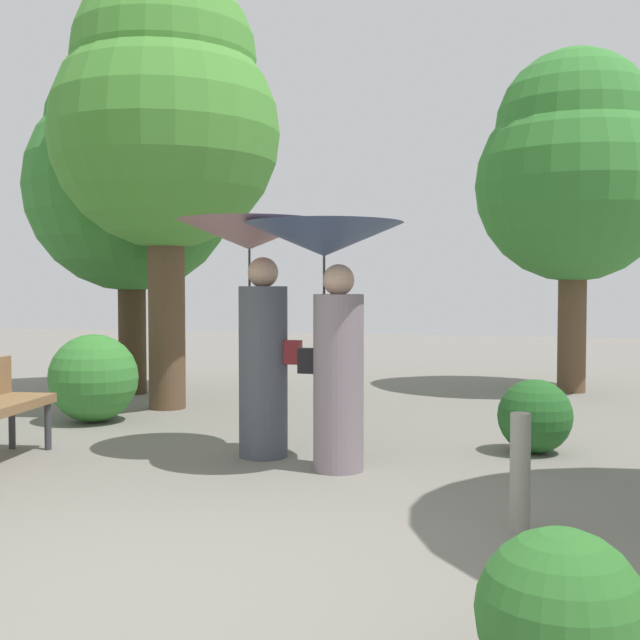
# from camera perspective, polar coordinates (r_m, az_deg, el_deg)

# --- Properties ---
(ground_plane) EXTENTS (40.00, 40.00, 0.00)m
(ground_plane) POSITION_cam_1_polar(r_m,az_deg,el_deg) (4.35, -11.22, -17.17)
(ground_plane) COLOR slate
(person_left) EXTENTS (1.23, 1.23, 2.02)m
(person_left) POSITION_cam_1_polar(r_m,az_deg,el_deg) (6.76, -4.68, 2.21)
(person_left) COLOR #474C56
(person_left) RESTS_ON ground
(person_right) EXTENTS (1.26, 1.26, 1.95)m
(person_right) POSITION_cam_1_polar(r_m,az_deg,el_deg) (6.22, 0.67, 2.21)
(person_right) COLOR gray
(person_right) RESTS_ON ground
(tree_near_left) EXTENTS (2.80, 2.80, 4.65)m
(tree_near_left) POSITION_cam_1_polar(r_m,az_deg,el_deg) (11.09, -13.48, 10.50)
(tree_near_left) COLOR #42301E
(tree_near_left) RESTS_ON ground
(tree_mid_right) EXTENTS (2.66, 2.66, 4.67)m
(tree_mid_right) POSITION_cam_1_polar(r_m,az_deg,el_deg) (11.49, 17.84, 10.46)
(tree_mid_right) COLOR brown
(tree_mid_right) RESTS_ON ground
(tree_far_back) EXTENTS (2.70, 2.70, 5.19)m
(tree_far_back) POSITION_cam_1_polar(r_m,az_deg,el_deg) (9.77, -11.10, 14.50)
(tree_far_back) COLOR brown
(tree_far_back) RESTS_ON ground
(bush_path_left) EXTENTS (0.95, 0.95, 0.95)m
(bush_path_left) POSITION_cam_1_polar(r_m,az_deg,el_deg) (8.82, -16.00, -4.05)
(bush_path_left) COLOR #387F33
(bush_path_left) RESTS_ON ground
(bush_path_right) EXTENTS (0.61, 0.61, 0.61)m
(bush_path_right) POSITION_cam_1_polar(r_m,az_deg,el_deg) (3.08, 16.97, -19.62)
(bush_path_right) COLOR #2D6B28
(bush_path_right) RESTS_ON ground
(bush_behind_bench) EXTENTS (0.65, 0.65, 0.65)m
(bush_behind_bench) POSITION_cam_1_polar(r_m,az_deg,el_deg) (7.19, 15.23, -6.70)
(bush_behind_bench) COLOR #235B23
(bush_behind_bench) RESTS_ON ground
(path_marker_post) EXTENTS (0.12, 0.12, 0.71)m
(path_marker_post) POSITION_cam_1_polar(r_m,az_deg,el_deg) (4.88, 14.22, -10.65)
(path_marker_post) COLOR gray
(path_marker_post) RESTS_ON ground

